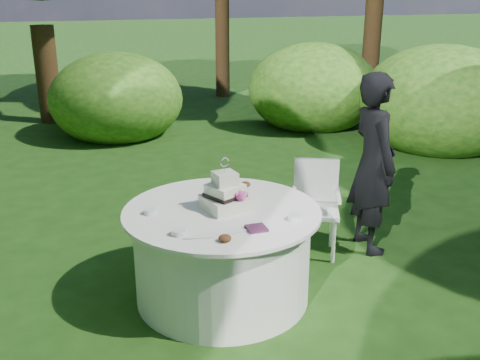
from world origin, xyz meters
name	(u,v)px	position (x,y,z in m)	size (l,w,h in m)	color
ground	(223,296)	(0.00, 0.00, 0.00)	(80.00, 80.00, 0.00)	#17390F
napkins	(256,228)	(0.13, -0.44, 0.78)	(0.14, 0.14, 0.02)	#461E3B
feather_plume	(215,234)	(-0.17, -0.44, 0.78)	(0.48, 0.07, 0.01)	white
guest	(373,164)	(1.61, 0.46, 0.86)	(0.63, 0.41, 1.71)	black
table	(222,253)	(0.00, 0.00, 0.39)	(1.56, 1.56, 0.77)	silver
cake	(225,195)	(0.03, 0.01, 0.88)	(0.38, 0.38, 0.43)	white
chair	(316,200)	(1.08, 0.55, 0.52)	(0.56, 0.56, 0.89)	silver
votives	(208,220)	(-0.17, -0.21, 0.79)	(1.12, 0.55, 0.04)	white
petal_cups	(236,208)	(0.10, -0.06, 0.79)	(0.57, 1.09, 0.05)	#562D16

